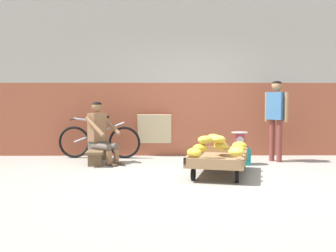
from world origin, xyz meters
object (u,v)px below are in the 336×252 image
shopping_bag (240,161)px  low_bench (97,152)px  banana_cart (219,160)px  customer_adult (276,112)px  weighing_scale (240,140)px  bicycle_near_left (99,141)px  sign_board (155,135)px  plastic_crate (239,156)px  vendor_seated (100,133)px

shopping_bag → low_bench: bearing=167.5°
banana_cart → low_bench: size_ratio=1.44×
customer_adult → weighing_scale: bearing=-156.6°
weighing_scale → bicycle_near_left: bicycle_near_left is taller
weighing_scale → sign_board: sign_board is taller
plastic_crate → weighing_scale: bearing=-90.0°
plastic_crate → shopping_bag: plastic_crate is taller
weighing_scale → plastic_crate: bearing=90.0°
sign_board → weighing_scale: bearing=-34.2°
vendor_seated → sign_board: size_ratio=1.30×
vendor_seated → bicycle_near_left: 0.68m
bicycle_near_left → customer_adult: bearing=-7.5°
weighing_scale → customer_adult: bearing=23.4°
banana_cart → weighing_scale: size_ratio=5.34×
bicycle_near_left → sign_board: sign_board is taller
banana_cart → shopping_bag: 0.76m
banana_cart → bicycle_near_left: size_ratio=0.97×
low_bench → weighing_scale: weighing_scale is taller
bicycle_near_left → sign_board: bearing=14.8°
low_bench → customer_adult: size_ratio=0.73×
banana_cart → shopping_bag: (0.45, 0.60, -0.12)m
vendor_seated → bicycle_near_left: (-0.13, 0.63, -0.21)m
weighing_scale → bicycle_near_left: 2.79m
vendor_seated → customer_adult: bearing=3.2°
plastic_crate → vendor_seated: bearing=176.8°
low_bench → shopping_bag: low_bench is taller
sign_board → shopping_bag: (1.50, -1.43, -0.31)m
banana_cart → plastic_crate: (0.51, 0.97, -0.09)m
banana_cart → shopping_bag: size_ratio=6.67×
low_bench → customer_adult: 3.45m
vendor_seated → weighing_scale: size_ratio=3.80×
weighing_scale → shopping_bag: bearing=-100.2°
plastic_crate → customer_adult: bearing=23.3°
plastic_crate → banana_cart: bearing=-118.0°
bicycle_near_left → customer_adult: 3.51m
banana_cart → weighing_scale: (0.51, 0.97, 0.21)m
banana_cart → sign_board: 2.30m
low_bench → bicycle_near_left: 0.60m
bicycle_near_left → customer_adult: (3.43, -0.45, 0.60)m
vendor_seated → shopping_bag: vendor_seated is taller
sign_board → customer_adult: 2.49m
vendor_seated → sign_board: (0.97, 0.92, -0.13)m
plastic_crate → weighing_scale: weighing_scale is taller
shopping_bag → sign_board: bearing=136.4°
vendor_seated → sign_board: 1.35m
banana_cart → customer_adult: size_ratio=1.05×
vendor_seated → shopping_bag: size_ratio=4.75×
sign_board → shopping_bag: size_ratio=3.65×
banana_cart → customer_adult: bearing=45.6°
plastic_crate → low_bench: bearing=175.7°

